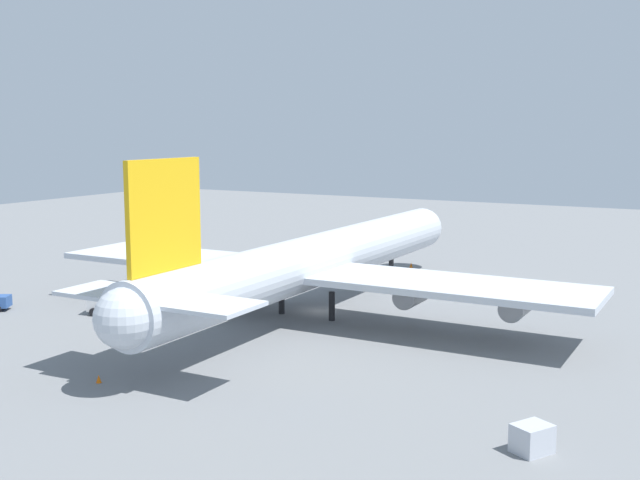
% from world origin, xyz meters
% --- Properties ---
extents(ground_plane, '(281.73, 281.73, 0.00)m').
position_xyz_m(ground_plane, '(0.00, 0.00, 0.00)').
color(ground_plane, slate).
extents(cargo_airplane, '(70.43, 64.19, 18.76)m').
position_xyz_m(cargo_airplane, '(-0.53, 0.00, 6.12)').
color(cargo_airplane, silver).
rests_on(cargo_airplane, ground_plane).
extents(maintenance_van, '(3.87, 5.09, 2.38)m').
position_xyz_m(maintenance_van, '(-13.12, 20.88, 1.18)').
color(maintenance_van, silver).
rests_on(maintenance_van, ground_plane).
extents(cargo_container_aft, '(3.09, 2.90, 1.93)m').
position_xyz_m(cargo_container_aft, '(-28.47, -31.59, 0.96)').
color(cargo_container_aft, '#B7BCC6').
rests_on(cargo_container_aft, ground_plane).
extents(safety_cone_nose, '(0.57, 0.57, 0.82)m').
position_xyz_m(safety_cone_nose, '(31.69, 1.39, 0.41)').
color(safety_cone_nose, orange).
rests_on(safety_cone_nose, ground_plane).
extents(safety_cone_tail, '(0.48, 0.48, 0.68)m').
position_xyz_m(safety_cone_tail, '(-31.69, 3.94, 0.34)').
color(safety_cone_tail, orange).
rests_on(safety_cone_tail, ground_plane).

